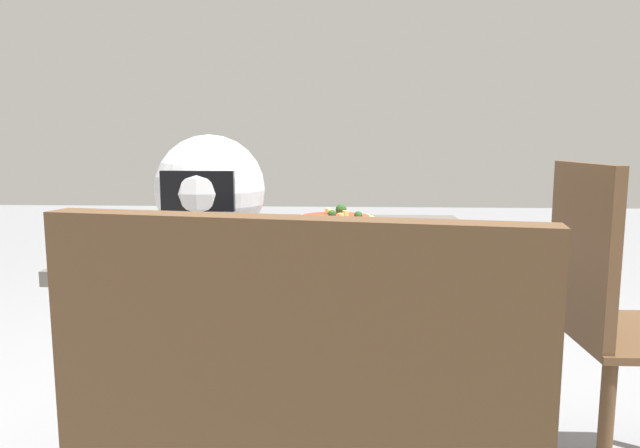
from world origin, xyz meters
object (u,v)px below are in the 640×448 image
motorcycle_helmet (210,192)px  chair_side (614,310)px  dining_table (304,269)px  pizza (335,219)px

motorcycle_helmet → chair_side: size_ratio=0.29×
dining_table → pizza: bearing=-117.0°
dining_table → chair_side: 0.84m
dining_table → motorcycle_helmet: (0.21, 0.13, 0.21)m
dining_table → motorcycle_helmet: size_ratio=3.58×
chair_side → motorcycle_helmet: bearing=9.2°
motorcycle_helmet → dining_table: bearing=-148.0°
dining_table → pizza: 0.21m
dining_table → pizza: pizza is taller
dining_table → chair_side: chair_side is taller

